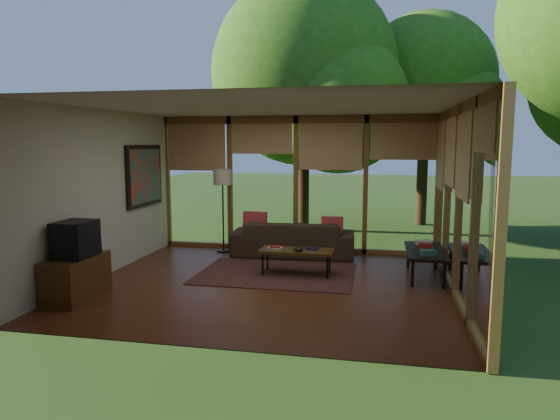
% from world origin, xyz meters
% --- Properties ---
extents(floor, '(5.50, 5.50, 0.00)m').
position_xyz_m(floor, '(0.00, 0.00, 0.00)').
color(floor, brown).
rests_on(floor, ground).
extents(ceiling, '(5.50, 5.50, 0.00)m').
position_xyz_m(ceiling, '(0.00, 0.00, 2.70)').
color(ceiling, white).
rests_on(ceiling, ground).
extents(wall_left, '(0.04, 5.00, 2.70)m').
position_xyz_m(wall_left, '(-2.75, 0.00, 1.35)').
color(wall_left, beige).
rests_on(wall_left, ground).
extents(wall_front, '(5.50, 0.04, 2.70)m').
position_xyz_m(wall_front, '(0.00, -2.50, 1.35)').
color(wall_front, beige).
rests_on(wall_front, ground).
extents(window_wall_back, '(5.50, 0.12, 2.70)m').
position_xyz_m(window_wall_back, '(0.00, 2.50, 1.35)').
color(window_wall_back, olive).
rests_on(window_wall_back, ground).
extents(window_wall_right, '(0.12, 5.00, 2.70)m').
position_xyz_m(window_wall_right, '(2.75, 0.00, 1.35)').
color(window_wall_right, olive).
rests_on(window_wall_right, ground).
extents(tree_nw, '(4.52, 4.52, 6.13)m').
position_xyz_m(tree_nw, '(-0.23, 5.01, 3.86)').
color(tree_nw, '#332212').
rests_on(tree_nw, ground).
extents(tree_ne, '(3.53, 3.53, 5.51)m').
position_xyz_m(tree_ne, '(2.74, 6.46, 3.73)').
color(tree_ne, '#332212').
rests_on(tree_ne, ground).
extents(rug, '(2.56, 1.81, 0.01)m').
position_xyz_m(rug, '(-0.00, 0.60, 0.01)').
color(rug, brown).
rests_on(rug, floor).
extents(sofa, '(2.38, 1.06, 0.68)m').
position_xyz_m(sofa, '(0.04, 2.00, 0.34)').
color(sofa, '#392A1C').
rests_on(sofa, floor).
extents(pillow_left, '(0.45, 0.24, 0.47)m').
position_xyz_m(pillow_left, '(-0.71, 1.95, 0.61)').
color(pillow_left, maroon).
rests_on(pillow_left, sofa).
extents(pillow_right, '(0.40, 0.21, 0.42)m').
position_xyz_m(pillow_right, '(0.79, 1.95, 0.58)').
color(pillow_right, maroon).
rests_on(pillow_right, sofa).
extents(ct_book_lower, '(0.25, 0.21, 0.03)m').
position_xyz_m(ct_book_lower, '(-0.02, 0.57, 0.44)').
color(ct_book_lower, beige).
rests_on(ct_book_lower, coffee_table).
extents(ct_book_upper, '(0.18, 0.15, 0.03)m').
position_xyz_m(ct_book_upper, '(-0.02, 0.57, 0.47)').
color(ct_book_upper, maroon).
rests_on(ct_book_upper, coffee_table).
extents(ct_book_side, '(0.22, 0.19, 0.03)m').
position_xyz_m(ct_book_side, '(0.58, 0.70, 0.44)').
color(ct_book_side, black).
rests_on(ct_book_side, coffee_table).
extents(ct_bowl, '(0.16, 0.16, 0.07)m').
position_xyz_m(ct_bowl, '(0.38, 0.52, 0.46)').
color(ct_bowl, black).
rests_on(ct_bowl, coffee_table).
extents(media_cabinet, '(0.50, 1.00, 0.60)m').
position_xyz_m(media_cabinet, '(-2.47, -1.24, 0.30)').
color(media_cabinet, '#543717').
rests_on(media_cabinet, floor).
extents(television, '(0.45, 0.55, 0.50)m').
position_xyz_m(television, '(-2.45, -1.24, 0.85)').
color(television, black).
rests_on(television, media_cabinet).
extents(console_book_a, '(0.26, 0.22, 0.08)m').
position_xyz_m(console_book_a, '(2.40, 0.48, 0.50)').
color(console_book_a, '#335A4D').
rests_on(console_book_a, side_console).
extents(console_book_b, '(0.21, 0.16, 0.09)m').
position_xyz_m(console_book_b, '(2.40, 0.93, 0.50)').
color(console_book_b, maroon).
rests_on(console_book_b, side_console).
extents(console_book_c, '(0.28, 0.24, 0.07)m').
position_xyz_m(console_book_c, '(2.40, 1.33, 0.49)').
color(console_book_c, beige).
rests_on(console_book_c, side_console).
extents(floor_lamp, '(0.36, 0.36, 1.65)m').
position_xyz_m(floor_lamp, '(-1.40, 2.08, 1.41)').
color(floor_lamp, black).
rests_on(floor_lamp, floor).
extents(coffee_table, '(1.20, 0.50, 0.43)m').
position_xyz_m(coffee_table, '(0.33, 0.62, 0.39)').
color(coffee_table, '#543717').
rests_on(coffee_table, floor).
extents(side_console, '(0.60, 1.40, 0.46)m').
position_xyz_m(side_console, '(2.40, 0.88, 0.41)').
color(side_console, black).
rests_on(side_console, floor).
extents(wall_painting, '(0.06, 1.35, 1.15)m').
position_xyz_m(wall_painting, '(-2.71, 1.40, 1.55)').
color(wall_painting, black).
rests_on(wall_painting, wall_left).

